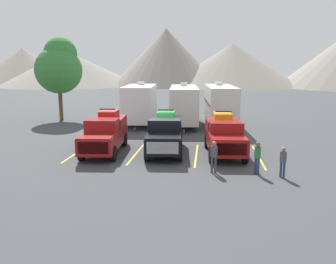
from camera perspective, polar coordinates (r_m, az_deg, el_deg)
ground_plane at (r=20.86m, az=-0.41°, el=-3.91°), size 240.00×240.00×0.00m
pickup_truck_a at (r=21.79m, az=-10.53°, el=-0.13°), size 2.48×5.78×2.68m
pickup_truck_b at (r=21.39m, az=-0.48°, el=-0.16°), size 2.53×5.80×2.63m
pickup_truck_c at (r=21.17m, az=9.46°, el=-0.48°), size 2.50×5.50×2.60m
lot_stripe_a at (r=22.51m, az=-14.74°, el=-3.16°), size 0.12×5.50×0.01m
lot_stripe_b at (r=21.44m, az=-5.32°, el=-3.54°), size 0.12×5.50×0.01m
lot_stripe_c at (r=21.00m, az=4.79°, el=-3.84°), size 0.12×5.50×0.01m
lot_stripe_d at (r=21.22m, az=15.02°, el=-4.02°), size 0.12×5.50×0.01m
camper_trailer_a at (r=31.32m, az=-4.72°, el=4.93°), size 3.11×7.99×3.94m
camper_trailer_b at (r=31.02m, az=2.69°, el=4.82°), size 3.02×9.12×3.85m
camper_trailer_c at (r=30.55m, az=8.76°, el=4.72°), size 2.90×8.77×3.96m
person_a at (r=17.56m, az=14.84°, el=-3.90°), size 0.31×0.31×1.68m
person_b at (r=17.43m, az=18.83°, el=-4.51°), size 0.29×0.28×1.54m
person_c at (r=17.38m, az=7.74°, el=-3.81°), size 0.37×0.23×1.66m
tree_a at (r=35.73m, az=-17.88°, el=10.53°), size 4.61×4.61×8.22m
mountain_ridge at (r=95.42m, az=10.53°, el=11.85°), size 141.02×43.25×17.45m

